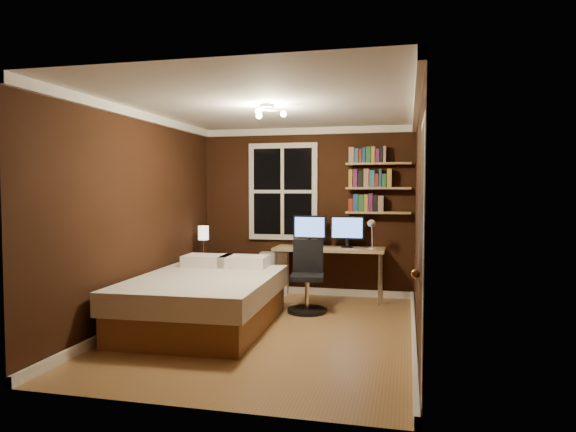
% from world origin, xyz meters
% --- Properties ---
extents(floor, '(4.20, 4.20, 0.00)m').
position_xyz_m(floor, '(0.00, 0.00, 0.00)').
color(floor, olive).
rests_on(floor, ground).
extents(wall_back, '(3.20, 0.04, 2.50)m').
position_xyz_m(wall_back, '(0.00, 2.10, 1.25)').
color(wall_back, black).
rests_on(wall_back, ground).
extents(wall_left, '(0.04, 4.20, 2.50)m').
position_xyz_m(wall_left, '(-1.60, 0.00, 1.25)').
color(wall_left, black).
rests_on(wall_left, ground).
extents(wall_right, '(0.04, 4.20, 2.50)m').
position_xyz_m(wall_right, '(1.60, 0.00, 1.25)').
color(wall_right, black).
rests_on(wall_right, ground).
extents(ceiling, '(3.20, 4.20, 0.02)m').
position_xyz_m(ceiling, '(0.00, 0.00, 2.50)').
color(ceiling, white).
rests_on(ceiling, wall_back).
extents(window, '(1.06, 0.06, 1.46)m').
position_xyz_m(window, '(-0.35, 2.06, 1.55)').
color(window, white).
rests_on(window, wall_back).
extents(door, '(0.03, 0.82, 2.05)m').
position_xyz_m(door, '(1.59, -1.55, 1.02)').
color(door, black).
rests_on(door, ground).
extents(door_knob, '(0.06, 0.06, 0.06)m').
position_xyz_m(door_knob, '(1.55, -1.85, 1.00)').
color(door_knob, '#B78138').
rests_on(door_knob, door).
extents(ceiling_fixture, '(0.44, 0.44, 0.18)m').
position_xyz_m(ceiling_fixture, '(0.00, -0.10, 2.40)').
color(ceiling_fixture, beige).
rests_on(ceiling_fixture, ceiling).
extents(bookshelf_lower, '(0.92, 0.22, 0.03)m').
position_xyz_m(bookshelf_lower, '(1.08, 1.98, 1.25)').
color(bookshelf_lower, '#9E794C').
rests_on(bookshelf_lower, wall_back).
extents(books_row_lower, '(0.42, 0.16, 0.23)m').
position_xyz_m(books_row_lower, '(1.08, 1.98, 1.38)').
color(books_row_lower, maroon).
rests_on(books_row_lower, bookshelf_lower).
extents(bookshelf_middle, '(0.92, 0.22, 0.03)m').
position_xyz_m(bookshelf_middle, '(1.08, 1.98, 1.60)').
color(bookshelf_middle, '#9E794C').
rests_on(bookshelf_middle, wall_back).
extents(books_row_middle, '(0.54, 0.16, 0.23)m').
position_xyz_m(books_row_middle, '(1.08, 1.98, 1.73)').
color(books_row_middle, navy).
rests_on(books_row_middle, bookshelf_middle).
extents(bookshelf_upper, '(0.92, 0.22, 0.03)m').
position_xyz_m(bookshelf_upper, '(1.08, 1.98, 1.95)').
color(bookshelf_upper, '#9E794C').
rests_on(bookshelf_upper, wall_back).
extents(books_row_upper, '(0.54, 0.16, 0.23)m').
position_xyz_m(books_row_upper, '(1.08, 1.98, 2.08)').
color(books_row_upper, '#296132').
rests_on(books_row_upper, bookshelf_upper).
extents(bed, '(1.61, 2.19, 0.73)m').
position_xyz_m(bed, '(-0.78, 0.01, 0.31)').
color(bed, brown).
rests_on(bed, ground).
extents(nightstand, '(0.54, 0.54, 0.62)m').
position_xyz_m(nightstand, '(-1.38, 1.43, 0.31)').
color(nightstand, brown).
rests_on(nightstand, ground).
extents(bedside_lamp, '(0.15, 0.15, 0.43)m').
position_xyz_m(bedside_lamp, '(-1.38, 1.43, 0.84)').
color(bedside_lamp, '#F4E4CC').
rests_on(bedside_lamp, nightstand).
extents(radiator, '(0.42, 0.15, 0.63)m').
position_xyz_m(radiator, '(-0.47, 1.99, 0.32)').
color(radiator, silver).
rests_on(radiator, ground).
extents(desk, '(1.57, 0.59, 0.75)m').
position_xyz_m(desk, '(0.40, 1.78, 0.69)').
color(desk, '#9E794C').
rests_on(desk, ground).
extents(monitor_left, '(0.49, 0.12, 0.45)m').
position_xyz_m(monitor_left, '(0.10, 1.86, 0.98)').
color(monitor_left, black).
rests_on(monitor_left, desk).
extents(monitor_right, '(0.49, 0.12, 0.45)m').
position_xyz_m(monitor_right, '(0.65, 1.86, 0.98)').
color(monitor_right, black).
rests_on(monitor_right, desk).
extents(desk_lamp, '(0.14, 0.32, 0.44)m').
position_xyz_m(desk_lamp, '(1.01, 1.66, 0.97)').
color(desk_lamp, silver).
rests_on(desk_lamp, desk).
extents(office_chair, '(0.51, 0.51, 0.93)m').
position_xyz_m(office_chair, '(0.24, 0.97, 0.34)').
color(office_chair, black).
rests_on(office_chair, ground).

